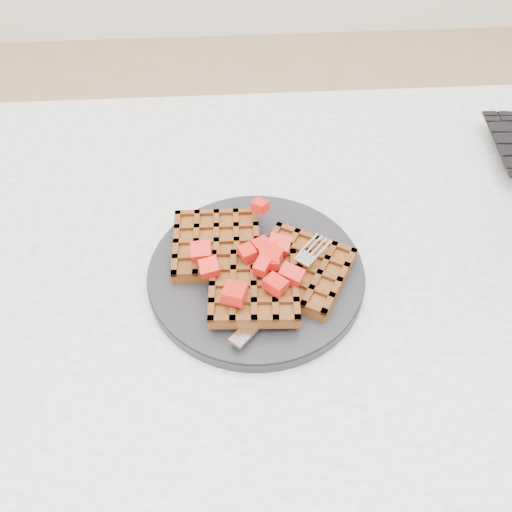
% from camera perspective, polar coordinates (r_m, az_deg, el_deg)
% --- Properties ---
extents(ground, '(4.00, 4.00, 0.00)m').
position_cam_1_polar(ground, '(1.35, 6.45, -22.67)').
color(ground, tan).
rests_on(ground, ground).
extents(table, '(1.20, 0.80, 0.75)m').
position_cam_1_polar(table, '(0.78, 10.47, -7.85)').
color(table, silver).
rests_on(table, ground).
extents(plate, '(0.26, 0.26, 0.02)m').
position_cam_1_polar(plate, '(0.67, 0.00, -1.78)').
color(plate, black).
rests_on(plate, table).
extents(waffles, '(0.22, 0.18, 0.03)m').
position_cam_1_polar(waffles, '(0.65, 0.04, -0.98)').
color(waffles, brown).
rests_on(waffles, plate).
extents(strawberry_pile, '(0.15, 0.15, 0.02)m').
position_cam_1_polar(strawberry_pile, '(0.64, 0.00, 0.82)').
color(strawberry_pile, '#AA0100').
rests_on(strawberry_pile, waffles).
extents(fork, '(0.14, 0.15, 0.02)m').
position_cam_1_polar(fork, '(0.64, 3.22, -3.14)').
color(fork, silver).
rests_on(fork, plate).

